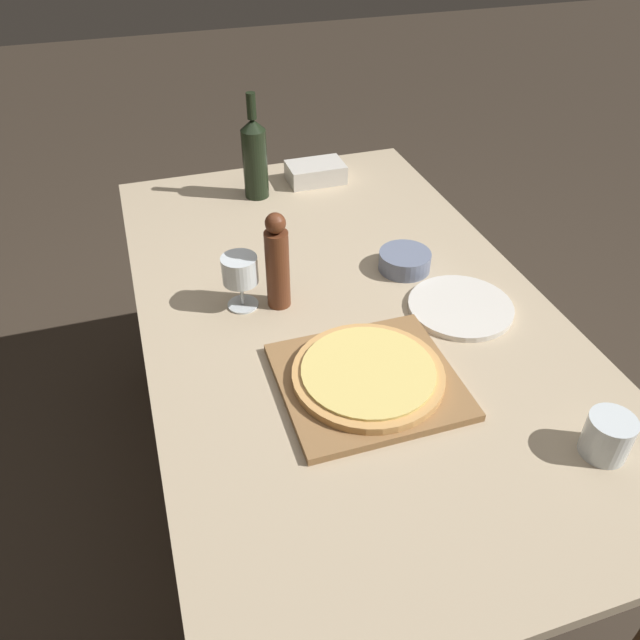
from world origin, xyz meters
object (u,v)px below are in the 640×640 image
object	(u,v)px
pepper_mill	(277,263)
small_bowl	(405,261)
wine_bottle	(255,157)
wine_glass	(240,272)
pizza	(368,374)

from	to	relation	value
pepper_mill	small_bowl	distance (m)	0.37
wine_bottle	small_bowl	world-z (taller)	wine_bottle
small_bowl	pepper_mill	bearing A→B (deg)	-172.13
wine_glass	small_bowl	bearing A→B (deg)	3.70
wine_bottle	small_bowl	size ratio (longest dim) A/B	2.38
pizza	small_bowl	xyz separation A→B (m)	(0.25, 0.38, -0.00)
pizza	wine_glass	bearing A→B (deg)	118.65
pizza	pepper_mill	size ratio (longest dim) A/B	1.28
pizza	small_bowl	world-z (taller)	small_bowl
small_bowl	wine_glass	bearing A→B (deg)	-176.30
pepper_mill	pizza	bearing A→B (deg)	-72.35
pizza	wine_glass	world-z (taller)	wine_glass
pepper_mill	wine_glass	xyz separation A→B (m)	(-0.09, 0.02, -0.02)
pizza	pepper_mill	world-z (taller)	pepper_mill
small_bowl	pizza	bearing A→B (deg)	-123.43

